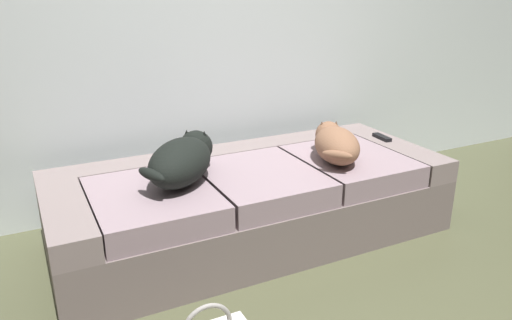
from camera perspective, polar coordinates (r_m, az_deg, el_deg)
The scene contains 4 objects.
couch at distance 2.75m, azimuth -0.48°, elevation -4.86°, with size 2.15×0.90×0.42m.
dog_dark at distance 2.46m, azimuth -8.48°, elevation 0.09°, with size 0.51×0.57×0.22m.
dog_tan at distance 2.77m, azimuth 9.18°, elevation 1.94°, with size 0.36×0.53×0.19m.
tv_remote at distance 3.23m, azimuth 14.42°, elevation 2.57°, with size 0.04×0.15×0.02m, color black.
Camera 1 is at (-1.10, -1.18, 1.35)m, focal length 34.43 mm.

